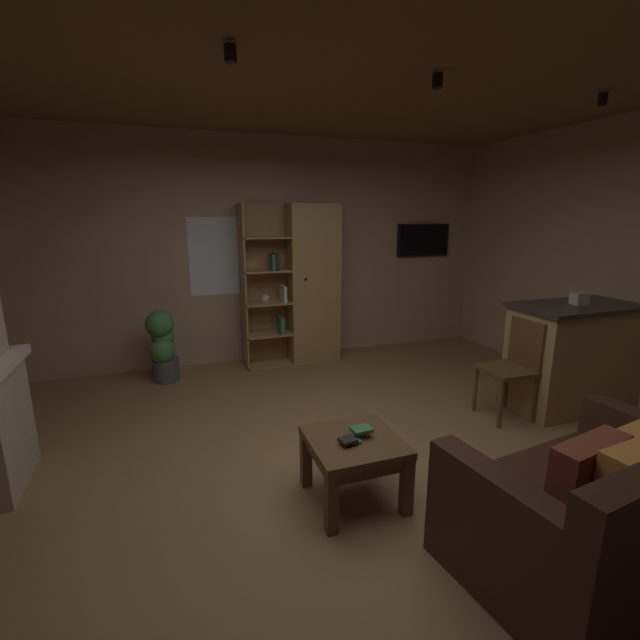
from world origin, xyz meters
TOP-DOWN VIEW (x-y plane):
  - floor at (0.00, 0.00)m, footprint 6.27×5.49m
  - wall_back at (0.00, 2.78)m, footprint 6.39×0.06m
  - ceiling at (0.00, 0.00)m, footprint 6.27×5.49m
  - window_pane_back at (-0.47, 2.74)m, footprint 0.73×0.01m
  - bookshelf_cabinet at (0.56, 2.50)m, footprint 1.20×0.41m
  - kitchen_bar_counter at (2.68, 0.28)m, footprint 1.50×0.64m
  - tissue_box at (2.52, 0.29)m, footprint 0.14×0.14m
  - leather_couch at (0.95, -1.30)m, footprint 1.53×1.07m
  - coffee_table at (-0.03, -0.36)m, footprint 0.58×0.58m
  - table_book_0 at (-0.06, -0.39)m, footprint 0.12×0.11m
  - table_book_1 at (-0.10, -0.41)m, footprint 0.12×0.11m
  - table_book_2 at (0.02, -0.35)m, footprint 0.14×0.11m
  - dining_chair at (1.85, 0.29)m, footprint 0.44×0.44m
  - potted_floor_plant at (-1.20, 2.30)m, footprint 0.32×0.33m
  - wall_mounted_tv at (2.35, 2.71)m, footprint 0.80×0.06m
  - track_light_spot_1 at (-0.66, 0.01)m, footprint 0.07×0.07m
  - track_light_spot_2 at (0.71, 0.06)m, footprint 0.07×0.07m
  - track_light_spot_3 at (2.19, 0.05)m, footprint 0.07×0.07m

SIDE VIEW (x-z plane):
  - floor at x=0.00m, z-range -0.02..0.00m
  - leather_couch at x=0.95m, z-range -0.11..0.73m
  - coffee_table at x=-0.03m, z-range 0.13..0.57m
  - potted_floor_plant at x=-1.20m, z-range 0.02..0.84m
  - table_book_0 at x=-0.06m, z-range 0.44..0.46m
  - table_book_1 at x=-0.10m, z-range 0.46..0.48m
  - table_book_2 at x=0.02m, z-range 0.48..0.50m
  - kitchen_bar_counter at x=2.68m, z-range 0.00..1.03m
  - dining_chair at x=1.85m, z-range 0.07..0.99m
  - bookshelf_cabinet at x=0.56m, z-range -0.01..1.96m
  - tissue_box at x=2.52m, z-range 1.02..1.13m
  - window_pane_back at x=-0.47m, z-range 0.88..1.82m
  - wall_back at x=0.00m, z-range 0.00..2.78m
  - wall_mounted_tv at x=2.35m, z-range 1.27..1.72m
  - track_light_spot_1 at x=-0.66m, z-range 2.66..2.75m
  - track_light_spot_2 at x=0.71m, z-range 2.66..2.75m
  - track_light_spot_3 at x=2.19m, z-range 2.66..2.75m
  - ceiling at x=0.00m, z-range 2.78..2.80m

